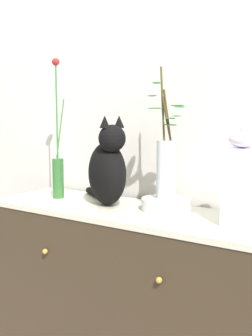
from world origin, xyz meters
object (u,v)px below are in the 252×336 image
Objects in this scene: vase_slim_green at (58,167)px; vase_glass_clear at (166,164)px; sideboard at (126,300)px; jar_lidded_porcelain at (241,180)px; cat_sitting at (108,169)px; bowl_porcelain at (165,204)px.

vase_glass_clear is at bearing 5.38° from vase_slim_green.
vase_slim_green is at bearing 178.30° from sideboard.
jar_lidded_porcelain is at bearing 0.78° from sideboard.
cat_sitting is 0.28m from vase_glass_clear.
vase_slim_green reaches higher than cat_sitting.
vase_slim_green is at bearing -179.01° from cat_sitting.
jar_lidded_porcelain reaches higher than bowl_porcelain.
vase_glass_clear is at bearing -60.41° from bowl_porcelain.
vase_glass_clear reaches higher than cat_sitting.
jar_lidded_porcelain reaches higher than sideboard.
jar_lidded_porcelain is at bearing -9.76° from vase_glass_clear.
vase_glass_clear is (0.27, 0.05, 0.04)m from cat_sitting.
vase_slim_green is 0.91m from jar_lidded_porcelain.
sideboard is 0.78m from jar_lidded_porcelain.
vase_slim_green reaches higher than bowl_porcelain.
cat_sitting is at bearing -169.91° from vase_glass_clear.
bowl_porcelain is at bearing 169.81° from jar_lidded_porcelain.
bowl_porcelain reaches higher than sideboard.
vase_glass_clear is at bearing 170.24° from jar_lidded_porcelain.
cat_sitting reaches higher than sideboard.
jar_lidded_porcelain is at bearing -10.19° from bowl_porcelain.
jar_lidded_porcelain is (0.34, -0.06, 0.15)m from bowl_porcelain.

